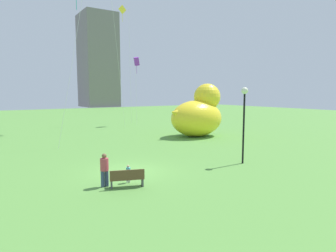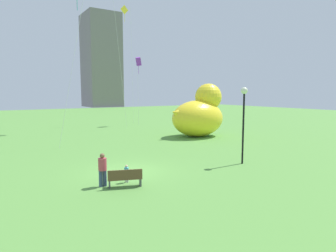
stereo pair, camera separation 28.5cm
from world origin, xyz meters
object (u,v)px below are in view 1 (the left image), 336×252
at_px(giant_inflatable_duck, 198,114).
at_px(lamppost, 244,108).
at_px(kite_yellow, 123,17).
at_px(person_child, 128,173).
at_px(kite_purple, 137,62).
at_px(park_bench, 127,178).
at_px(person_adult, 104,168).

xyz_separation_m(giant_inflatable_duck, lamppost, (-5.08, -10.87, 1.24)).
bearing_deg(kite_yellow, person_child, -114.39).
bearing_deg(giant_inflatable_duck, kite_purple, 91.77).
height_order(kite_purple, kite_yellow, kite_yellow).
height_order(lamppost, kite_yellow, kite_yellow).
height_order(park_bench, kite_yellow, kite_yellow).
xyz_separation_m(person_adult, lamppost, (9.26, -0.38, 2.68)).
bearing_deg(person_child, lamppost, -2.37).
bearing_deg(giant_inflatable_duck, park_bench, -140.25).
xyz_separation_m(person_adult, kite_purple, (13.93, 23.74, 7.93)).
xyz_separation_m(person_child, kite_yellow, (11.91, 26.27, 14.82)).
height_order(park_bench, lamppost, lamppost).
bearing_deg(person_child, kite_purple, 61.93).
bearing_deg(lamppost, giant_inflatable_duck, 64.96).
height_order(person_child, kite_purple, kite_purple).
height_order(giant_inflatable_duck, kite_yellow, kite_yellow).
bearing_deg(lamppost, person_child, 177.63).
distance_m(kite_purple, kite_yellow, 6.99).
distance_m(person_adult, kite_purple, 28.65).
height_order(giant_inflatable_duck, kite_purple, kite_purple).
bearing_deg(park_bench, giant_inflatable_duck, 39.75).
relative_size(person_adult, lamppost, 0.34).
height_order(park_bench, kite_purple, kite_purple).
height_order(person_child, giant_inflatable_duck, giant_inflatable_duck).
relative_size(person_child, giant_inflatable_duck, 0.14).
relative_size(person_adult, kite_yellow, 0.10).
xyz_separation_m(giant_inflatable_duck, kite_yellow, (-1.19, 15.73, 12.98)).
bearing_deg(person_child, person_adult, 177.70).
distance_m(person_adult, person_child, 1.31).
distance_m(park_bench, person_child, 0.77).
xyz_separation_m(kite_purple, kite_yellow, (-0.78, 2.48, 6.49)).
height_order(lamppost, kite_purple, kite_purple).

